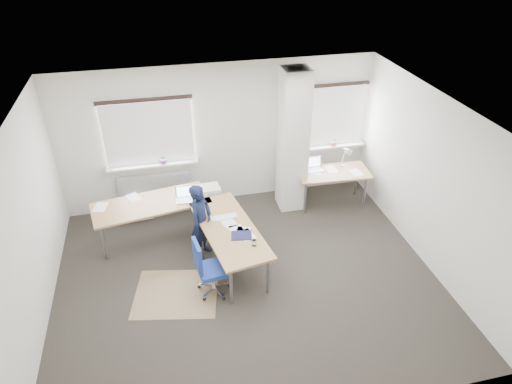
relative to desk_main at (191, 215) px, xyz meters
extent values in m
plane|color=#282420|center=(0.74, -0.99, -0.69)|extent=(6.00, 6.00, 0.00)
cube|color=silver|center=(0.74, 1.51, 0.71)|extent=(6.00, 0.04, 2.80)
cube|color=silver|center=(0.74, -3.49, 0.71)|extent=(6.00, 0.04, 2.80)
cube|color=silver|center=(-2.26, -0.99, 0.71)|extent=(0.04, 5.00, 2.80)
cube|color=silver|center=(3.74, -0.99, 0.71)|extent=(0.04, 5.00, 2.80)
cube|color=white|center=(0.74, -0.99, 2.11)|extent=(6.00, 5.00, 0.04)
cube|color=silver|center=(2.04, 0.96, 0.70)|extent=(0.50, 0.50, 2.78)
cube|color=white|center=(-0.56, 1.48, 0.91)|extent=(1.60, 0.04, 1.20)
cube|color=white|center=(-0.56, 1.44, 0.91)|extent=(1.60, 0.02, 1.20)
cube|color=white|center=(-0.56, 1.41, 0.29)|extent=(1.70, 0.20, 0.04)
cube|color=white|center=(3.04, 1.48, 0.91)|extent=(1.20, 0.04, 1.20)
cube|color=white|center=(3.04, 1.44, 0.91)|extent=(1.20, 0.02, 1.20)
cube|color=white|center=(3.04, 1.41, 0.29)|extent=(1.30, 0.20, 0.04)
cube|color=silver|center=(-0.56, 1.43, -0.24)|extent=(1.40, 0.10, 0.60)
cylinder|color=#713C85|center=(-0.36, 1.39, 0.35)|extent=(0.12, 0.12, 0.08)
imported|color=#29682E|center=(-0.36, 1.39, 0.39)|extent=(0.09, 0.06, 0.17)
cylinder|color=#A64F3F|center=(3.04, 1.39, 0.35)|extent=(0.12, 0.12, 0.08)
imported|color=#29682E|center=(3.04, 1.39, 0.39)|extent=(0.09, 0.07, 0.17)
cube|color=olive|center=(-0.40, -1.06, -0.69)|extent=(1.45, 1.30, 0.01)
cube|color=white|center=(-0.93, 1.22, -0.55)|extent=(0.51, 0.38, 0.29)
cube|color=#93613F|center=(-0.65, 0.49, 0.02)|extent=(2.11, 1.14, 0.04)
cube|color=#93613F|center=(0.54, -0.52, 0.02)|extent=(1.14, 2.11, 0.04)
cylinder|color=gray|center=(-1.49, 0.04, -0.35)|extent=(0.05, 0.05, 0.69)
cylinder|color=gray|center=(-1.59, 0.63, -0.35)|extent=(0.05, 0.05, 0.69)
cylinder|color=gray|center=(0.18, 0.94, -0.35)|extent=(0.05, 0.05, 0.69)
cylinder|color=gray|center=(0.40, -1.46, -0.35)|extent=(0.05, 0.05, 0.69)
cylinder|color=gray|center=(0.99, -1.35, -0.35)|extent=(0.05, 0.05, 0.69)
cylinder|color=gray|center=(0.68, 0.42, -0.35)|extent=(0.05, 0.05, 0.69)
cube|color=#B7B7BC|center=(-0.05, 0.43, 0.05)|extent=(0.35, 0.25, 0.01)
cube|color=#B7B7BC|center=(-0.04, 0.55, 0.16)|extent=(0.33, 0.07, 0.22)
cube|color=silver|center=(-0.04, 0.55, 0.16)|extent=(0.29, 0.05, 0.19)
cube|color=white|center=(0.51, -0.24, 0.05)|extent=(0.45, 0.17, 0.02)
cube|color=#17163E|center=(0.70, -0.79, 0.05)|extent=(0.36, 0.29, 0.01)
cube|color=silver|center=(0.36, 0.67, 0.07)|extent=(0.47, 0.35, 0.07)
imported|color=white|center=(0.21, -0.06, 0.07)|extent=(0.08, 0.08, 0.07)
cylinder|color=silver|center=(0.84, -1.07, 0.09)|extent=(0.07, 0.07, 0.10)
cube|color=#93613F|center=(2.85, 0.81, 0.02)|extent=(1.44, 0.79, 0.04)
cylinder|color=gray|center=(2.23, 0.60, -0.35)|extent=(0.05, 0.05, 0.69)
cylinder|color=gray|center=(3.43, 0.52, -0.35)|extent=(0.05, 0.05, 0.69)
cylinder|color=gray|center=(2.26, 1.10, -0.35)|extent=(0.05, 0.05, 0.69)
cylinder|color=gray|center=(3.46, 1.02, -0.35)|extent=(0.05, 0.05, 0.69)
cube|color=#B7B7BC|center=(2.52, 0.96, 0.05)|extent=(0.34, 0.24, 0.01)
cube|color=#B7B7BC|center=(2.52, 1.07, 0.16)|extent=(0.33, 0.06, 0.22)
cube|color=silver|center=(2.52, 1.07, 0.16)|extent=(0.29, 0.04, 0.19)
cylinder|color=silver|center=(3.12, 1.00, 0.05)|extent=(0.10, 0.10, 0.02)
cylinder|color=silver|center=(3.12, 1.00, 0.24)|extent=(0.02, 0.16, 0.38)
cylinder|color=silver|center=(3.12, 0.88, 0.46)|extent=(0.02, 0.29, 0.13)
cone|color=silver|center=(3.12, 0.74, 0.44)|extent=(0.14, 0.16, 0.17)
cube|color=navy|center=(0.18, -1.14, -0.25)|extent=(0.50, 0.50, 0.08)
cube|color=navy|center=(-0.03, -1.17, 0.07)|extent=(0.11, 0.39, 0.48)
cylinder|color=silver|center=(0.18, -1.14, -0.44)|extent=(0.06, 0.06, 0.32)
cylinder|color=black|center=(0.43, -1.10, -0.66)|extent=(0.06, 0.04, 0.06)
cylinder|color=black|center=(0.23, -0.89, -0.66)|extent=(0.04, 0.06, 0.06)
cylinder|color=black|center=(-0.04, -1.02, -0.66)|extent=(0.06, 0.05, 0.06)
cylinder|color=black|center=(0.01, -1.31, -0.66)|extent=(0.06, 0.06, 0.06)
cylinder|color=black|center=(0.29, -1.36, -0.66)|extent=(0.05, 0.06, 0.06)
imported|color=black|center=(0.14, -0.20, -0.01)|extent=(0.55, 0.60, 1.37)
camera|label=1|loc=(-0.36, -6.38, 4.40)|focal=32.00mm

